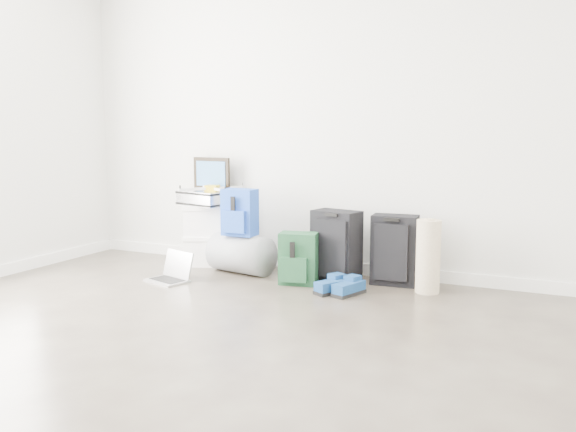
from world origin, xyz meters
The scene contains 14 objects.
ground centered at (0.00, 0.00, 0.00)m, with size 5.00×5.00×0.00m, color #332B25.
room_envelope centered at (0.00, 0.02, 1.72)m, with size 4.52×5.02×2.71m.
boxes_stack centered at (-0.93, 2.29, 0.28)m, with size 0.47×0.43×0.55m.
briefcase centered at (-0.93, 2.29, 0.61)m, with size 0.44×0.32×0.13m, color #B2B2B7.
painting centered at (-0.93, 2.38, 0.83)m, with size 0.40×0.07×0.30m.
drone centered at (-0.85, 2.27, 0.71)m, with size 0.51×0.51×0.06m.
duffel_bag centered at (-0.48, 2.12, 0.17)m, with size 0.33×0.33×0.54m, color gray.
blue_backpack centered at (-0.48, 2.09, 0.52)m, with size 0.29×0.21×0.40m.
large_suitcase centered at (0.37, 2.18, 0.29)m, with size 0.41×0.31×0.58m.
green_backpack centered at (0.13, 1.97, 0.20)m, with size 0.33×0.27×0.41m.
carry_on centered at (0.82, 2.28, 0.28)m, with size 0.37×0.26×0.56m.
shoes centered at (0.54, 1.83, 0.05)m, with size 0.35×0.31×0.10m.
rolled_rug centered at (1.12, 2.15, 0.28)m, with size 0.18×0.18×0.56m, color tan.
laptop centered at (-0.86, 1.64, 0.06)m, with size 0.39×0.33×0.24m.
Camera 1 is at (2.05, -2.37, 1.22)m, focal length 38.00 mm.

